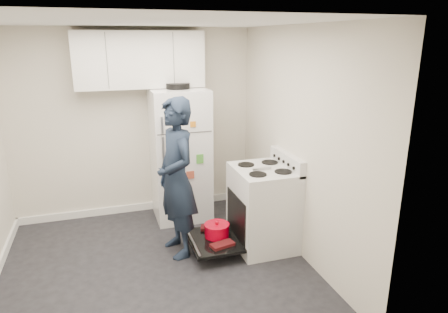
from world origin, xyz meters
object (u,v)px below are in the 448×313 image
object	(u,v)px
open_oven_door	(215,236)
refrigerator	(180,154)
electric_range	(262,208)
person	(176,178)

from	to	relation	value
open_oven_door	refrigerator	xyz separation A→B (m)	(-0.16, 1.07, 0.69)
electric_range	person	bearing A→B (deg)	171.66
refrigerator	person	world-z (taller)	refrigerator
person	electric_range	bearing A→B (deg)	71.07
open_oven_door	refrigerator	size ratio (longest dim) A/B	0.39
person	open_oven_door	bearing A→B (deg)	63.89
refrigerator	open_oven_door	bearing A→B (deg)	-81.42
electric_range	open_oven_door	distance (m)	0.63
electric_range	refrigerator	bearing A→B (deg)	123.35
electric_range	person	distance (m)	1.06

